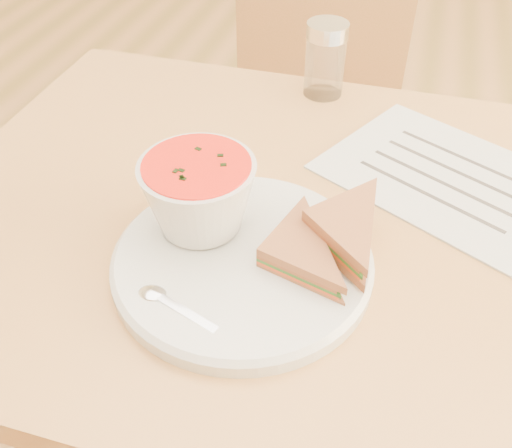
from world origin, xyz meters
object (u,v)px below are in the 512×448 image
(plate, at_px, (242,262))
(soup_bowl, at_px, (199,198))
(condiment_shaker, at_px, (325,60))
(chair_far, at_px, (317,127))
(dining_table, at_px, (303,384))

(plate, bearing_deg, soup_bowl, 150.98)
(plate, distance_m, condiment_shaker, 0.42)
(plate, bearing_deg, chair_far, 93.36)
(dining_table, distance_m, condiment_shaker, 0.53)
(plate, relative_size, condiment_shaker, 2.47)
(chair_far, bearing_deg, plate, 83.08)
(soup_bowl, bearing_deg, dining_table, 31.00)
(condiment_shaker, bearing_deg, chair_far, 99.48)
(soup_bowl, bearing_deg, plate, -29.02)
(chair_far, xyz_separation_m, condiment_shaker, (0.05, -0.33, 0.33))
(dining_table, relative_size, plate, 3.45)
(dining_table, distance_m, plate, 0.40)
(chair_far, xyz_separation_m, soup_bowl, (-0.02, -0.71, 0.33))
(dining_table, height_order, condiment_shaker, condiment_shaker)
(plate, distance_m, soup_bowl, 0.09)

